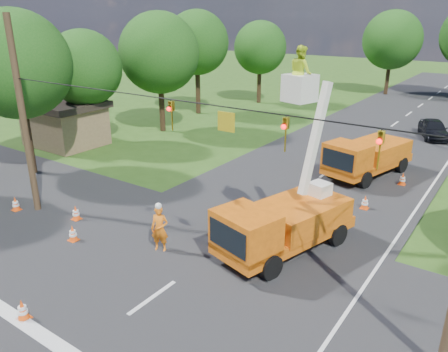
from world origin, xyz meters
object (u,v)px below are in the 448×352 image
Objects in this scene: traffic_cone_3 at (365,202)px; traffic_cone_6 at (16,204)px; traffic_cone_4 at (73,233)px; shed at (65,123)px; second_truck at (366,156)px; ground_worker at (160,229)px; tree_left_e at (197,43)px; bucket_truck at (284,212)px; traffic_cone_2 at (308,226)px; tree_left_c at (84,68)px; traffic_cone_0 at (22,310)px; distant_car at (434,129)px; tree_left_b at (16,65)px; tree_left_d at (159,53)px; tree_far_a at (392,40)px; pole_left at (23,119)px; traffic_cone_7 at (403,179)px; tree_left_f at (260,48)px; traffic_cone_5 at (76,213)px.

traffic_cone_3 and traffic_cone_6 have the same top height.
shed is at bearing 144.35° from traffic_cone_4.
second_truck is 13.82m from ground_worker.
second_truck is 0.69× the size of tree_left_e.
bucket_truck reaches higher than traffic_cone_2.
ground_worker is 2.72× the size of traffic_cone_2.
tree_left_e is at bearing 91.32° from tree_left_c.
traffic_cone_0 is (-4.62, -8.34, -1.34)m from bucket_truck.
traffic_cone_2 is at bearing 25.17° from traffic_cone_6.
tree_left_c reaches higher than second_truck.
distant_car is 26.17m from tree_left_c.
tree_left_b reaches higher than traffic_cone_2.
traffic_cone_3 is 13.52m from traffic_cone_4.
distant_car is 5.94× the size of traffic_cone_4.
distant_car reaches higher than traffic_cone_3.
traffic_cone_2 is 0.08× the size of tree_left_d.
traffic_cone_6 is at bearing -96.86° from tree_far_a.
distant_car is 5.94× the size of traffic_cone_3.
pole_left is 1.64× the size of shed.
tree_left_e is at bearing -119.33° from tree_far_a.
traffic_cone_0 is 48.48m from tree_far_a.
traffic_cone_0 is at bearing -29.75° from traffic_cone_6.
traffic_cone_4 is 0.08× the size of tree_left_b.
bucket_truck is at bearing -116.47° from distant_car.
tree_left_e is (-20.97, 8.50, 6.13)m from traffic_cone_7.
tree_left_d is at bearing 162.41° from traffic_cone_3.
tree_left_b is at bearing -161.17° from traffic_cone_3.
ground_worker is at bearing -122.26° from traffic_cone_3.
traffic_cone_7 is 0.08× the size of tree_left_e.
traffic_cone_3 is 0.08× the size of tree_left_b.
shed is 0.58× the size of tree_far_a.
tree_far_a is at bearing 89.40° from traffic_cone_4.
traffic_cone_6 is at bearing -81.56° from tree_left_f.
shed is 0.59× the size of tree_left_b.
tree_left_e is 24.09m from tree_far_a.
traffic_cone_3 is (-0.05, -16.01, -0.36)m from distant_car.
traffic_cone_3 is 20.24m from tree_left_d.
tree_left_f reaches higher than ground_worker.
tree_far_a is (-6.97, 29.23, 4.99)m from second_truck.
traffic_cone_0 is at bearing -33.96° from tree_left_b.
second_truck reaches higher than traffic_cone_0.
distant_car is at bearing 28.67° from tree_left_d.
shed is at bearing 145.15° from traffic_cone_5.
pole_left reaches higher than traffic_cone_2.
traffic_cone_6 is at bearing -144.55° from traffic_cone_3.
traffic_cone_7 is at bearing -4.46° from tree_left_d.
traffic_cone_2 is at bearing 23.98° from pole_left.
second_truck is 0.78× the size of tree_left_f.
pole_left is 1.12× the size of tree_left_c.
pole_left is (-7.56, -0.52, 3.54)m from ground_worker.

